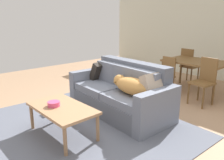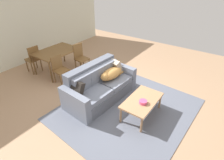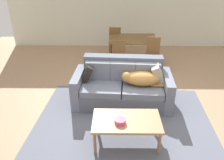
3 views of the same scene
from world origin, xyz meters
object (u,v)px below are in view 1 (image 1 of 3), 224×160
object	(u,v)px
throw_pillow_by_left_arm	(100,71)
dining_table	(196,64)
dog_on_left_cushion	(131,86)
dining_chair_near_left	(165,74)
couch	(121,94)
throw_pillow_by_right_arm	(154,86)
dining_chair_near_right	(204,79)
coffee_table	(62,110)
dining_chair_far_left	(188,64)
bowl_on_coffee_table	(54,104)

from	to	relation	value
throw_pillow_by_left_arm	dining_table	bearing A→B (deg)	61.84
dog_on_left_cushion	dining_chair_near_left	bearing A→B (deg)	108.16
couch	throw_pillow_by_right_arm	bearing A→B (deg)	4.02
dog_on_left_cushion	throw_pillow_by_left_arm	bearing A→B (deg)	171.92
throw_pillow_by_right_arm	dining_chair_near_right	xyz separation A→B (m)	(0.12, 1.52, -0.14)
dog_on_left_cushion	coffee_table	distance (m)	1.21
dining_chair_far_left	coffee_table	bearing A→B (deg)	96.67
dog_on_left_cushion	dining_table	distance (m)	2.27
couch	throw_pillow_by_left_arm	world-z (taller)	couch
throw_pillow_by_left_arm	dining_chair_near_right	size ratio (longest dim) A/B	0.40
bowl_on_coffee_table	dog_on_left_cushion	bearing A→B (deg)	70.22
dining_chair_near_left	dining_table	bearing A→B (deg)	61.18
dining_table	dining_chair_near_left	world-z (taller)	dining_chair_near_left
throw_pillow_by_left_arm	dining_chair_near_left	world-z (taller)	dining_chair_near_left
throw_pillow_by_right_arm	bowl_on_coffee_table	world-z (taller)	throw_pillow_by_right_arm
throw_pillow_by_right_arm	dining_chair_near_left	world-z (taller)	throw_pillow_by_right_arm
dog_on_left_cushion	throw_pillow_by_left_arm	distance (m)	1.12
bowl_on_coffee_table	dining_chair_near_right	size ratio (longest dim) A/B	0.19
throw_pillow_by_right_arm	coffee_table	world-z (taller)	throw_pillow_by_right_arm
dining_table	dog_on_left_cushion	bearing A→B (deg)	-89.92
throw_pillow_by_left_arm	throw_pillow_by_right_arm	bearing A→B (deg)	-3.54
coffee_table	dining_chair_far_left	xyz separation A→B (m)	(-0.19, 4.00, 0.12)
coffee_table	dining_chair_near_right	distance (m)	2.92
couch	dog_on_left_cushion	size ratio (longest dim) A/B	2.24
couch	dining_chair_far_left	size ratio (longest dim) A/B	2.17
dining_chair_near_right	dining_chair_near_left	bearing A→B (deg)	-171.22
dining_table	dining_chair_near_left	bearing A→B (deg)	-124.46
throw_pillow_by_left_arm	bowl_on_coffee_table	size ratio (longest dim) A/B	2.08
couch	dog_on_left_cushion	world-z (taller)	couch
dog_on_left_cushion	dining_chair_near_right	distance (m)	1.73
couch	dining_chair_near_left	world-z (taller)	couch
dog_on_left_cushion	dining_chair_near_left	world-z (taller)	dining_chair_near_left
couch	dining_table	distance (m)	2.19
throw_pillow_by_right_arm	dining_chair_near_left	size ratio (longest dim) A/B	0.48
dining_table	dining_chair_far_left	bearing A→B (deg)	130.83
dining_chair_near_left	coffee_table	bearing A→B (deg)	-82.33
throw_pillow_by_right_arm	coffee_table	bearing A→B (deg)	-118.98
couch	dog_on_left_cushion	xyz separation A→B (m)	(0.36, -0.13, 0.26)
throw_pillow_by_right_arm	bowl_on_coffee_table	bearing A→B (deg)	-121.10
coffee_table	bowl_on_coffee_table	bearing A→B (deg)	-145.81
dining_chair_near_left	dining_chair_far_left	world-z (taller)	dining_chair_far_left
couch	dining_chair_far_left	bearing A→B (deg)	96.77
dining_chair_far_left	dining_chair_near_right	bearing A→B (deg)	134.08
throw_pillow_by_left_arm	dining_chair_near_right	distance (m)	2.14
dining_chair_near_left	dog_on_left_cushion	bearing A→B (deg)	-69.75
coffee_table	dining_chair_near_left	world-z (taller)	dining_chair_near_left
bowl_on_coffee_table	couch	bearing A→B (deg)	86.83
coffee_table	dining_chair_near_left	size ratio (longest dim) A/B	1.28
throw_pillow_by_right_arm	bowl_on_coffee_table	xyz separation A→B (m)	(-0.81, -1.35, -0.17)
dining_table	dining_chair_near_left	distance (m)	0.78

